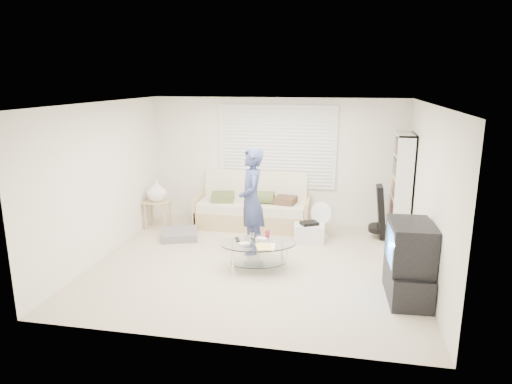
% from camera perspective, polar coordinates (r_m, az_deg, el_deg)
% --- Properties ---
extents(ground, '(5.00, 5.00, 0.00)m').
position_cam_1_polar(ground, '(7.30, -0.08, -9.00)').
color(ground, tan).
rests_on(ground, ground).
extents(room_shell, '(5.02, 4.52, 2.51)m').
position_cam_1_polar(room_shell, '(7.29, 0.63, 4.35)').
color(room_shell, white).
rests_on(room_shell, ground).
extents(window_blinds, '(2.32, 0.08, 1.62)m').
position_cam_1_polar(window_blinds, '(8.98, 2.61, 5.65)').
color(window_blinds, silver).
rests_on(window_blinds, ground).
extents(futon_sofa, '(2.22, 0.89, 1.08)m').
position_cam_1_polar(futon_sofa, '(8.99, -0.36, -2.12)').
color(futon_sofa, tan).
rests_on(futon_sofa, ground).
extents(grey_floor_pillow, '(0.80, 0.80, 0.14)m').
position_cam_1_polar(grey_floor_pillow, '(8.53, -9.47, -5.23)').
color(grey_floor_pillow, slate).
rests_on(grey_floor_pillow, ground).
extents(side_table, '(0.48, 0.39, 0.95)m').
position_cam_1_polar(side_table, '(9.01, -12.29, -0.09)').
color(side_table, tan).
rests_on(side_table, ground).
extents(bookshelf, '(0.30, 0.81, 1.93)m').
position_cam_1_polar(bookshelf, '(8.51, 17.66, 0.52)').
color(bookshelf, white).
rests_on(bookshelf, ground).
extents(guitar_case, '(0.35, 0.36, 0.97)m').
position_cam_1_polar(guitar_case, '(8.60, 15.27, -2.85)').
color(guitar_case, black).
rests_on(guitar_case, ground).
extents(floor_fan, '(0.42, 0.28, 0.68)m').
position_cam_1_polar(floor_fan, '(8.43, 8.13, -3.07)').
color(floor_fan, white).
rests_on(floor_fan, ground).
extents(storage_bin, '(0.56, 0.41, 0.37)m').
position_cam_1_polar(storage_bin, '(8.26, 6.64, -5.06)').
color(storage_bin, white).
rests_on(storage_bin, ground).
extents(tv_unit, '(0.57, 0.99, 1.05)m').
position_cam_1_polar(tv_unit, '(6.38, 18.55, -8.31)').
color(tv_unit, black).
rests_on(tv_unit, ground).
extents(coffee_table, '(1.31, 1.03, 0.55)m').
position_cam_1_polar(coffee_table, '(7.00, 0.31, -6.99)').
color(coffee_table, silver).
rests_on(coffee_table, ground).
extents(standing_person, '(0.60, 0.74, 1.77)m').
position_cam_1_polar(standing_person, '(7.52, -0.57, -1.15)').
color(standing_person, navy).
rests_on(standing_person, ground).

